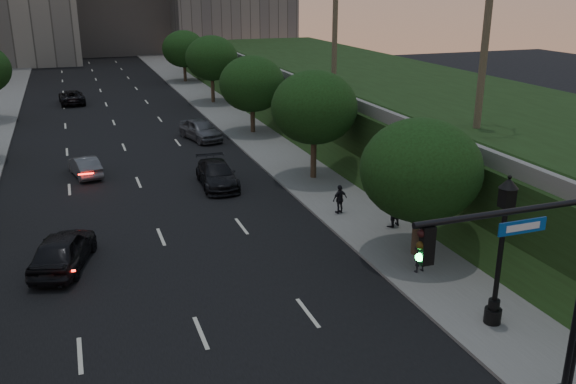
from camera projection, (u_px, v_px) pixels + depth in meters
name	position (u px, v px, depth m)	size (l,w,h in m)	color
road_surface	(127.00, 154.00, 43.40)	(16.00, 140.00, 0.02)	black
sidewalk_right	(264.00, 141.00, 46.67)	(4.50, 140.00, 0.15)	slate
embankment	(413.00, 111.00, 48.03)	(18.00, 90.00, 4.00)	black
parapet_wall	(313.00, 87.00, 44.54)	(0.35, 90.00, 0.70)	slate
tree_right_a	(421.00, 170.00, 25.82)	(5.20, 5.20, 6.24)	#38281C
tree_right_b	(314.00, 107.00, 36.34)	(5.20, 5.20, 6.74)	#38281C
tree_right_c	(252.00, 84.00, 48.07)	(5.20, 5.20, 6.24)	#38281C
tree_right_d	(212.00, 58.00, 60.37)	(5.20, 5.20, 6.74)	#38281C
tree_right_e	(184.00, 49.00, 73.88)	(5.20, 5.20, 6.24)	#38281C
traffic_signal_mast	(550.00, 297.00, 16.06)	(5.68, 0.56, 7.00)	black
street_lamp	(500.00, 259.00, 20.75)	(0.64, 0.64, 5.62)	black
pedestrian_signal	(574.00, 371.00, 16.48)	(0.30, 0.33, 2.50)	black
sedan_near_left	(63.00, 250.00, 25.82)	(1.92, 4.78, 1.63)	black
sedan_mid_left	(85.00, 166.00, 38.26)	(1.37, 3.92, 1.29)	#505357
sedan_far_left	(72.00, 97.00, 61.37)	(2.31, 5.01, 1.39)	black
sedan_near_right	(217.00, 175.00, 36.32)	(2.03, 4.99, 1.45)	black
sedan_far_right	(200.00, 130.00, 47.14)	(1.92, 4.78, 1.63)	#525359
pedestrian_a	(420.00, 253.00, 25.09)	(0.62, 0.41, 1.71)	black
pedestrian_b	(392.00, 209.00, 29.82)	(0.90, 0.70, 1.85)	black
pedestrian_c	(340.00, 199.00, 31.61)	(0.90, 0.38, 1.54)	black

